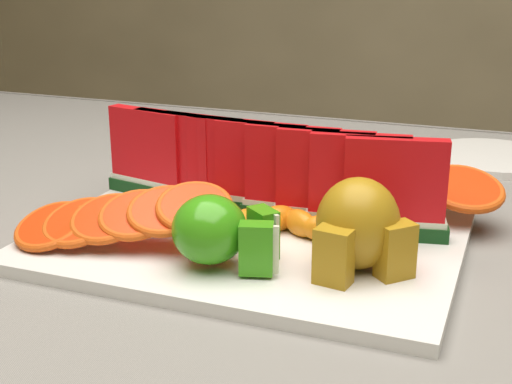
{
  "coord_description": "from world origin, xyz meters",
  "views": [
    {
      "loc": [
        0.27,
        -0.66,
        1.03
      ],
      "look_at": [
        0.04,
        -0.05,
        0.81
      ],
      "focal_mm": 50.0,
      "sensor_mm": 36.0,
      "label": 1
    }
  ],
  "objects_px": {
    "fork": "(217,157)",
    "pear_cluster": "(359,227)",
    "apple_cluster": "(218,231)",
    "side_plate": "(493,158)",
    "platter": "(250,238)"
  },
  "relations": [
    {
      "from": "apple_cluster",
      "to": "pear_cluster",
      "type": "distance_m",
      "value": 0.12
    },
    {
      "from": "apple_cluster",
      "to": "side_plate",
      "type": "xyz_separation_m",
      "value": [
        0.2,
        0.48,
        -0.04
      ]
    },
    {
      "from": "apple_cluster",
      "to": "fork",
      "type": "height_order",
      "value": "apple_cluster"
    },
    {
      "from": "fork",
      "to": "apple_cluster",
      "type": "bearing_deg",
      "value": -65.77
    },
    {
      "from": "apple_cluster",
      "to": "fork",
      "type": "relative_size",
      "value": 0.54
    },
    {
      "from": "apple_cluster",
      "to": "side_plate",
      "type": "relative_size",
      "value": 0.43
    },
    {
      "from": "pear_cluster",
      "to": "side_plate",
      "type": "relative_size",
      "value": 0.4
    },
    {
      "from": "pear_cluster",
      "to": "side_plate",
      "type": "height_order",
      "value": "pear_cluster"
    },
    {
      "from": "fork",
      "to": "side_plate",
      "type": "bearing_deg",
      "value": 19.0
    },
    {
      "from": "platter",
      "to": "fork",
      "type": "relative_size",
      "value": 2.12
    },
    {
      "from": "platter",
      "to": "apple_cluster",
      "type": "distance_m",
      "value": 0.09
    },
    {
      "from": "platter",
      "to": "apple_cluster",
      "type": "bearing_deg",
      "value": -87.99
    },
    {
      "from": "apple_cluster",
      "to": "side_plate",
      "type": "height_order",
      "value": "apple_cluster"
    },
    {
      "from": "fork",
      "to": "pear_cluster",
      "type": "bearing_deg",
      "value": -49.15
    },
    {
      "from": "apple_cluster",
      "to": "side_plate",
      "type": "distance_m",
      "value": 0.52
    }
  ]
}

